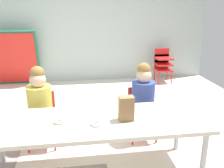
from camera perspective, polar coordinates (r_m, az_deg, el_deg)
name	(u,v)px	position (r m, az deg, el deg)	size (l,w,h in m)	color
ground_plane	(82,134)	(3.19, -6.88, -11.25)	(5.45, 4.74, 0.02)	silver
back_wall	(77,14)	(5.18, -8.12, 15.55)	(5.45, 0.10, 2.71)	#B2C1B7
craft_table	(95,125)	(2.25, -4.04, -9.30)	(1.99, 0.69, 0.55)	beige
seated_child_near_camera	(40,100)	(2.78, -16.30, -3.49)	(0.32, 0.32, 0.92)	red
seated_child_middle_seat	(143,95)	(2.85, 7.13, -2.42)	(0.34, 0.34, 0.92)	red
kid_chair_red_stack	(163,63)	(5.23, 11.64, 4.77)	(0.32, 0.30, 0.68)	red
folded_activity_table	(15,58)	(5.22, -21.46, 5.48)	(0.90, 0.29, 1.09)	#19724C
paper_bag_brown	(126,108)	(2.19, 3.30, -5.62)	(0.13, 0.09, 0.22)	#9E754C
paper_plate_near_edge	(96,125)	(2.13, -3.63, -9.44)	(0.18, 0.18, 0.01)	white
paper_plate_center_table	(122,110)	(2.41, 2.22, -6.06)	(0.18, 0.18, 0.01)	white
donut_powdered_on_plate	(96,123)	(2.12, -3.64, -8.98)	(0.11, 0.11, 0.03)	white
donut_powdered_loose	(59,121)	(2.22, -12.11, -8.42)	(0.10, 0.10, 0.03)	white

